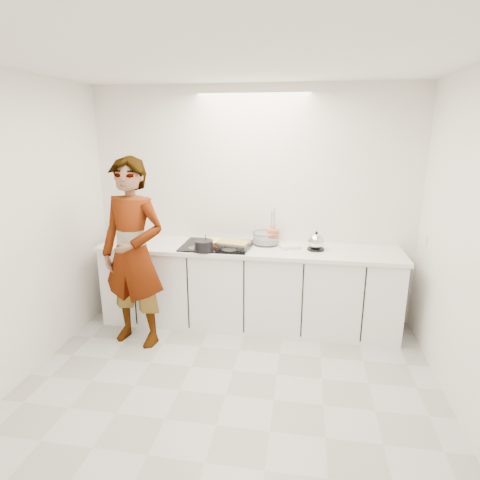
% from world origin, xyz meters
% --- Properties ---
extents(floor, '(3.60, 3.20, 0.00)m').
position_xyz_m(floor, '(0.00, 0.00, 0.00)').
color(floor, beige).
rests_on(floor, ground).
extents(ceiling, '(3.60, 3.20, 0.00)m').
position_xyz_m(ceiling, '(0.00, 0.00, 2.60)').
color(ceiling, white).
rests_on(ceiling, wall_back).
extents(wall_back, '(3.60, 0.00, 2.60)m').
position_xyz_m(wall_back, '(0.00, 1.60, 1.30)').
color(wall_back, white).
rests_on(wall_back, ground).
extents(wall_front, '(3.60, 0.00, 2.60)m').
position_xyz_m(wall_front, '(0.00, -1.60, 1.30)').
color(wall_front, white).
rests_on(wall_front, ground).
extents(wall_left, '(0.00, 3.20, 2.60)m').
position_xyz_m(wall_left, '(-1.80, 0.00, 1.30)').
color(wall_left, white).
rests_on(wall_left, ground).
extents(base_cabinets, '(3.20, 0.58, 0.87)m').
position_xyz_m(base_cabinets, '(0.00, 1.28, 0.43)').
color(base_cabinets, white).
rests_on(base_cabinets, floor).
extents(countertop, '(3.24, 0.64, 0.04)m').
position_xyz_m(countertop, '(0.00, 1.28, 0.89)').
color(countertop, white).
rests_on(countertop, base_cabinets).
extents(hob, '(0.72, 0.54, 0.01)m').
position_xyz_m(hob, '(-0.35, 1.26, 0.92)').
color(hob, black).
rests_on(hob, countertop).
extents(tart_dish, '(0.30, 0.30, 0.04)m').
position_xyz_m(tart_dish, '(-0.36, 1.31, 0.95)').
color(tart_dish, '#CC4B24').
rests_on(tart_dish, hob).
extents(saucepan, '(0.20, 0.20, 0.18)m').
position_xyz_m(saucepan, '(-0.43, 1.04, 0.98)').
color(saucepan, black).
rests_on(saucepan, hob).
extents(baking_dish, '(0.38, 0.31, 0.06)m').
position_xyz_m(baking_dish, '(-0.14, 1.19, 0.96)').
color(baking_dish, silver).
rests_on(baking_dish, hob).
extents(mixing_bowl, '(0.35, 0.35, 0.14)m').
position_xyz_m(mixing_bowl, '(0.18, 1.42, 0.97)').
color(mixing_bowl, silver).
rests_on(mixing_bowl, countertop).
extents(tea_towel, '(0.25, 0.22, 0.03)m').
position_xyz_m(tea_towel, '(0.44, 1.31, 0.93)').
color(tea_towel, white).
rests_on(tea_towel, countertop).
extents(kettle, '(0.21, 0.21, 0.20)m').
position_xyz_m(kettle, '(0.72, 1.29, 1.00)').
color(kettle, black).
rests_on(kettle, countertop).
extents(utensil_crock, '(0.14, 0.14, 0.16)m').
position_xyz_m(utensil_crock, '(0.25, 1.46, 0.99)').
color(utensil_crock, orange).
rests_on(utensil_crock, countertop).
extents(cook, '(0.77, 0.58, 1.89)m').
position_xyz_m(cook, '(-1.07, 0.74, 0.95)').
color(cook, white).
rests_on(cook, floor).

